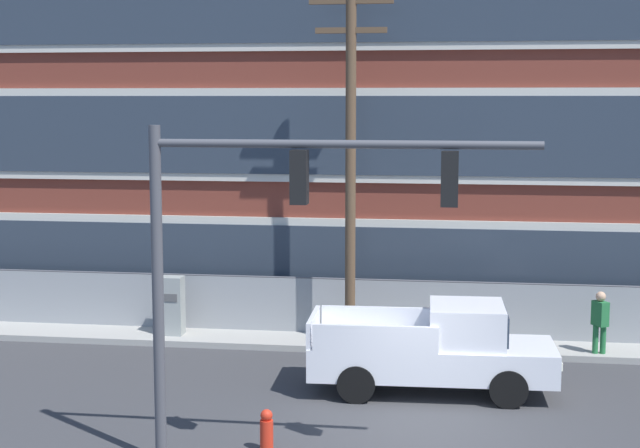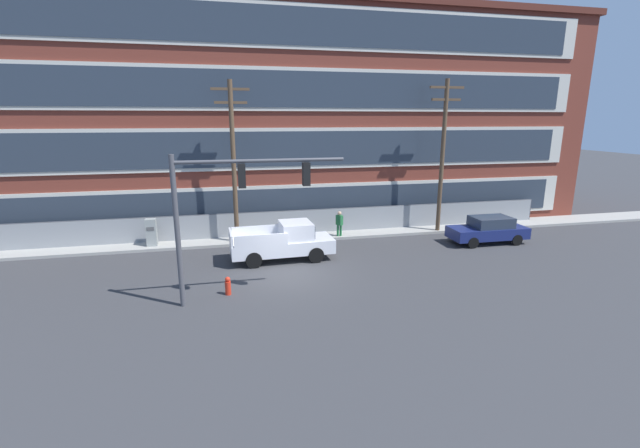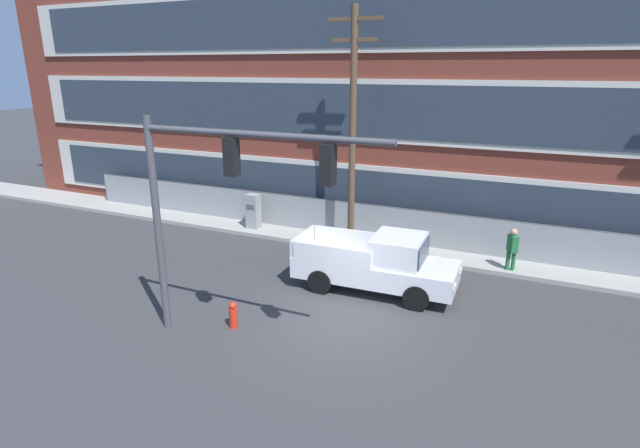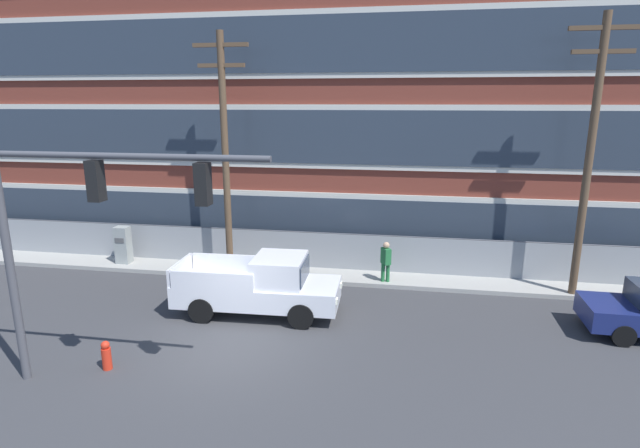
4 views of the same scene
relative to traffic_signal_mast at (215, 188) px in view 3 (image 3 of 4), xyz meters
The scene contains 10 objects.
ground_plane 5.39m from the traffic_signal_mast, 39.84° to the left, with size 160.00×160.00×0.00m, color #38383A.
sidewalk_building_side 9.98m from the traffic_signal_mast, 73.66° to the left, with size 80.00×2.13×0.16m, color #9E9B93.
brick_mill_building 16.21m from the traffic_signal_mast, 80.11° to the left, with size 44.91×12.47×14.20m.
chain_link_fence 10.35m from the traffic_signal_mast, 69.30° to the left, with size 34.79×0.06×1.64m.
traffic_signal_mast is the anchor object (origin of this frame).
pickup_truck_white 6.40m from the traffic_signal_mast, 60.07° to the left, with size 5.35×2.18×1.96m.
utility_pole_near_corner 8.20m from the traffic_signal_mast, 86.81° to the left, with size 2.07×0.26×9.16m.
electrical_cabinet 9.98m from the traffic_signal_mast, 116.92° to the left, with size 0.56×0.49×1.70m.
pedestrian_near_cabinet 10.84m from the traffic_signal_mast, 50.56° to the left, with size 0.41×0.47×1.69m.
fire_hydrant 3.93m from the traffic_signal_mast, 105.81° to the left, with size 0.24×0.24×0.78m.
Camera 3 is at (4.67, -11.84, 7.05)m, focal length 28.00 mm.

